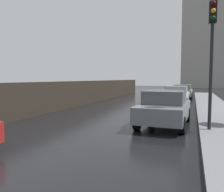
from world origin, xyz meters
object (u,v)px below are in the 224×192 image
at_px(traffic_light, 212,42).
at_px(car_grey_near_kerb, 165,108).
at_px(car_silver_far_ahead, 176,95).
at_px(car_green_far_lane, 183,91).

bearing_deg(traffic_light, car_grey_near_kerb, 153.90).
height_order(car_silver_far_ahead, traffic_light, traffic_light).
distance_m(car_grey_near_kerb, car_silver_far_ahead, 8.10).
bearing_deg(car_grey_near_kerb, car_green_far_lane, 92.06).
relative_size(car_green_far_lane, traffic_light, 0.88).
distance_m(car_green_far_lane, traffic_light, 14.74).
xyz_separation_m(car_grey_near_kerb, traffic_light, (1.72, -0.84, 2.56)).
bearing_deg(car_silver_far_ahead, traffic_light, -76.58).
distance_m(car_silver_far_ahead, traffic_light, 9.47).
relative_size(car_grey_near_kerb, car_green_far_lane, 1.01).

